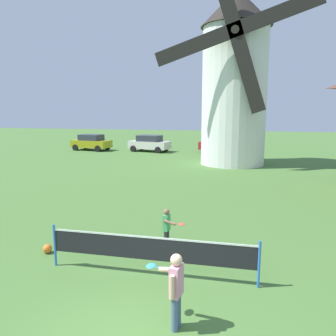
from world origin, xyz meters
TOP-DOWN VIEW (x-y plane):
  - windmill at (1.13, 19.92)m, footprint 10.31×5.31m
  - tennis_net at (-0.30, 2.35)m, footprint 5.10×0.06m
  - player_near at (0.66, 0.56)m, footprint 0.77×0.67m
  - player_far at (-0.25, 4.03)m, footprint 0.69×0.58m
  - stray_ball at (-3.46, 2.98)m, footprint 0.26×0.26m
  - parked_car_mustard at (-12.74, 25.59)m, footprint 4.06×2.40m
  - parked_car_cream at (-6.82, 25.82)m, footprint 4.13×2.51m
  - parked_car_red at (-0.13, 26.48)m, footprint 3.99×2.14m

SIDE VIEW (x-z plane):
  - stray_ball at x=-3.46m, z-range 0.00..0.26m
  - player_far at x=-0.25m, z-range 0.08..1.25m
  - tennis_net at x=-0.30m, z-range 0.13..1.23m
  - parked_car_mustard at x=-12.74m, z-range 0.03..1.59m
  - parked_car_cream at x=-6.82m, z-range 0.03..1.59m
  - parked_car_red at x=-0.13m, z-range 0.03..1.59m
  - player_near at x=0.66m, z-range 0.09..1.54m
  - windmill at x=1.13m, z-range -0.75..13.25m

